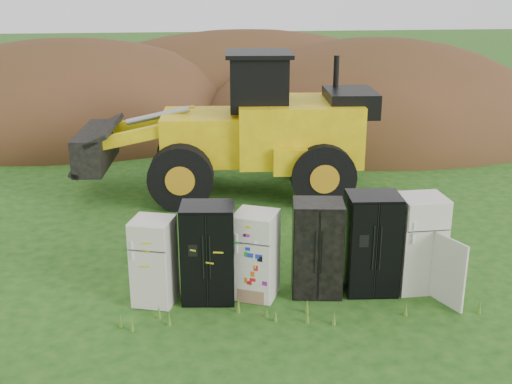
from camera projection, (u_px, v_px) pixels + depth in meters
ground at (291, 293)px, 11.71m from camera, size 120.00×120.00×0.00m
fridge_leftmost at (154, 261)px, 11.18m from camera, size 0.85×0.83×1.56m
fridge_black_side at (208, 253)px, 11.27m from camera, size 1.00×0.83×1.77m
fridge_sticker at (256, 255)px, 11.39m from camera, size 0.92×0.89×1.60m
fridge_dark_mid at (317, 248)px, 11.50m from camera, size 0.98×0.84×1.74m
fridge_black_right at (371, 243)px, 11.57m from camera, size 0.98×0.84×1.85m
fridge_open_door at (419, 243)px, 11.66m from camera, size 0.83×0.77×1.79m
wheel_loader at (223, 124)px, 16.65m from camera, size 7.87×3.66×3.71m
dirt_mound_right at (374, 134)px, 23.66m from camera, size 13.13×9.63×6.97m
dirt_mound_left at (72, 127)px, 24.82m from camera, size 14.73×11.05×6.69m
dirt_mound_back at (246, 109)px, 28.06m from camera, size 17.32×11.55×6.81m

